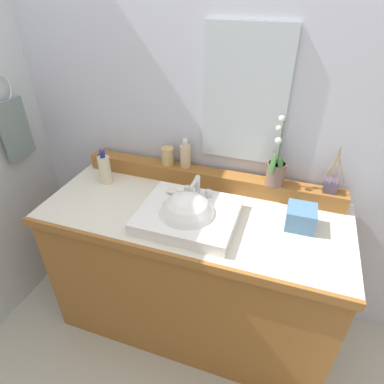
{
  "coord_description": "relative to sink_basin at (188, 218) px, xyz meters",
  "views": [
    {
      "loc": [
        0.41,
        -1.22,
        1.82
      ],
      "look_at": [
        0.0,
        -0.02,
        0.97
      ],
      "focal_mm": 30.41,
      "sensor_mm": 36.0,
      "label": 1
    }
  ],
  "objects": [
    {
      "name": "floor",
      "position": [
        -0.0,
        0.08,
        -0.92
      ],
      "size": [
        3.05,
        3.81,
        0.1
      ],
      "primitive_type": "cube",
      "color": "#B8B6A5",
      "rests_on": "ground"
    },
    {
      "name": "tissue_box",
      "position": [
        0.5,
        0.14,
        0.03
      ],
      "size": [
        0.13,
        0.13,
        0.1
      ],
      "primitive_type": "cube",
      "rotation": [
        0.0,
        0.0,
        0.02
      ],
      "color": "teal",
      "rests_on": "vanity_cabinet"
    },
    {
      "name": "towel_ring",
      "position": [
        -1.1,
        0.16,
        0.45
      ],
      "size": [
        0.01,
        0.16,
        0.16
      ],
      "primitive_type": "torus",
      "rotation": [
        0.0,
        1.57,
        0.0
      ],
      "color": "silver"
    },
    {
      "name": "hand_towel",
      "position": [
        -1.08,
        0.16,
        0.23
      ],
      "size": [
        0.02,
        0.19,
        0.33
      ],
      "primitive_type": "cube",
      "color": "slate"
    },
    {
      "name": "soap_dispenser",
      "position": [
        -0.14,
        0.36,
        0.13
      ],
      "size": [
        0.06,
        0.06,
        0.16
      ],
      "color": "#D2B385",
      "rests_on": "back_ledge"
    },
    {
      "name": "reed_diffuser",
      "position": [
        0.62,
        0.35,
        0.1
      ],
      "size": [
        0.11,
        0.07,
        0.24
      ],
      "color": "#54445B",
      "rests_on": "back_ledge"
    },
    {
      "name": "back_ledge",
      "position": [
        -0.0,
        0.34,
        0.02
      ],
      "size": [
        1.43,
        0.09,
        0.09
      ],
      "primitive_type": "cube",
      "color": "#975D27",
      "rests_on": "vanity_cabinet"
    },
    {
      "name": "mirror",
      "position": [
        0.15,
        0.4,
        0.47
      ],
      "size": [
        0.41,
        0.02,
        0.65
      ],
      "primitive_type": "cube",
      "color": "silver"
    },
    {
      "name": "tumbler_cup",
      "position": [
        -0.24,
        0.35,
        0.12
      ],
      "size": [
        0.07,
        0.07,
        0.1
      ],
      "primitive_type": "cylinder",
      "color": "tan",
      "rests_on": "back_ledge"
    },
    {
      "name": "soap_bar",
      "position": [
        -0.12,
        0.12,
        0.05
      ],
      "size": [
        0.07,
        0.04,
        0.02
      ],
      "primitive_type": "ellipsoid",
      "color": "beige",
      "rests_on": "sink_basin"
    },
    {
      "name": "sink_basin",
      "position": [
        0.0,
        0.0,
        0.0
      ],
      "size": [
        0.45,
        0.39,
        0.29
      ],
      "color": "white",
      "rests_on": "vanity_cabinet"
    },
    {
      "name": "vanity_cabinet",
      "position": [
        -0.0,
        0.08,
        -0.44
      ],
      "size": [
        1.51,
        0.64,
        0.85
      ],
      "color": "#975D27",
      "rests_on": "ground"
    },
    {
      "name": "potted_plant",
      "position": [
        0.35,
        0.33,
        0.15
      ],
      "size": [
        0.09,
        0.11,
        0.37
      ],
      "color": "brown",
      "rests_on": "back_ledge"
    },
    {
      "name": "wall_back",
      "position": [
        -0.0,
        0.51,
        0.42
      ],
      "size": [
        3.05,
        0.2,
        2.58
      ],
      "primitive_type": "cube",
      "color": "silver",
      "rests_on": "ground"
    },
    {
      "name": "lotion_bottle",
      "position": [
        -0.55,
        0.19,
        0.06
      ],
      "size": [
        0.07,
        0.07,
        0.19
      ],
      "color": "beige",
      "rests_on": "vanity_cabinet"
    }
  ]
}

